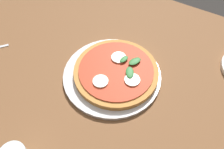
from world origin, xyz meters
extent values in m
cube|color=brown|center=(0.00, 0.00, 0.76)|extent=(1.37, 0.91, 0.04)
cube|color=brown|center=(-0.61, 0.37, 0.37)|extent=(0.07, 0.07, 0.74)
cylinder|color=silver|center=(-0.05, -0.01, 0.78)|extent=(0.31, 0.31, 0.01)
cylinder|color=#C6843F|center=(-0.04, 0.00, 0.80)|extent=(0.26, 0.26, 0.02)
cylinder|color=#B7381E|center=(-0.04, 0.00, 0.81)|extent=(0.23, 0.23, 0.00)
cylinder|color=white|center=(0.02, -0.01, 0.81)|extent=(0.05, 0.05, 0.00)
cylinder|color=white|center=(-0.05, 0.04, 0.81)|extent=(0.05, 0.05, 0.00)
cylinder|color=white|center=(-0.06, -0.06, 0.81)|extent=(0.05, 0.05, 0.00)
ellipsoid|color=#286B2D|center=(0.00, 0.05, 0.82)|extent=(0.04, 0.05, 0.00)
ellipsoid|color=#286B2D|center=(0.01, 0.01, 0.82)|extent=(0.04, 0.05, 0.00)
ellipsoid|color=#286B2D|center=(-0.03, 0.04, 0.82)|extent=(0.02, 0.04, 0.00)
camera|label=1|loc=(0.17, -0.40, 1.39)|focal=38.70mm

